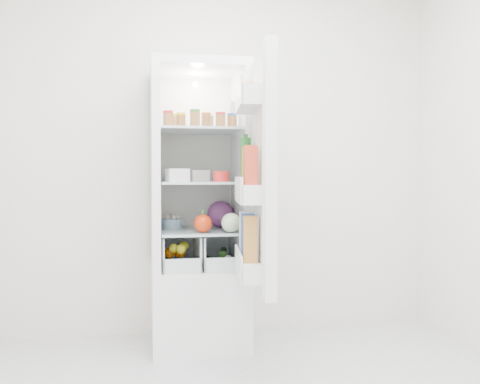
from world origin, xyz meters
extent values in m
cube|color=silver|center=(0.00, 1.50, 1.30)|extent=(3.00, 0.02, 2.60)
cube|color=white|center=(-0.20, 1.21, 0.25)|extent=(0.60, 0.60, 0.50)
cube|color=white|center=(-0.20, 1.21, 1.77)|extent=(0.60, 0.60, 0.05)
cube|color=white|center=(-0.20, 1.49, 1.12)|extent=(0.60, 0.05, 1.25)
cube|color=white|center=(-0.47, 1.21, 1.12)|extent=(0.05, 0.60, 1.25)
cube|color=white|center=(0.07, 1.21, 1.12)|extent=(0.05, 0.60, 1.25)
cube|color=white|center=(-0.20, 1.46, 1.12)|extent=(0.50, 0.01, 1.25)
sphere|color=white|center=(-0.20, 1.42, 1.71)|extent=(0.05, 0.05, 0.05)
cube|color=silver|center=(-0.20, 1.19, 0.74)|extent=(0.49, 0.53, 0.01)
cube|color=silver|center=(-0.20, 1.19, 1.05)|extent=(0.49, 0.53, 0.02)
cube|color=silver|center=(-0.20, 1.19, 1.38)|extent=(0.49, 0.53, 0.02)
cylinder|color=#B21919|center=(-0.40, 1.05, 1.43)|extent=(0.06, 0.06, 0.08)
cylinder|color=gold|center=(-0.32, 1.10, 1.43)|extent=(0.06, 0.06, 0.08)
cylinder|color=#267226|center=(-0.24, 1.02, 1.43)|extent=(0.06, 0.06, 0.08)
cylinder|color=brown|center=(-0.16, 1.12, 1.43)|extent=(0.06, 0.06, 0.08)
cylinder|color=#B21919|center=(-0.08, 1.05, 1.43)|extent=(0.06, 0.06, 0.08)
cylinder|color=#194C8C|center=(0.00, 1.10, 1.43)|extent=(0.06, 0.06, 0.08)
cylinder|color=#BF8C19|center=(-0.36, 1.28, 1.43)|extent=(0.06, 0.06, 0.08)
cylinder|color=#4C4C4C|center=(-0.12, 1.30, 1.43)|extent=(0.06, 0.06, 0.08)
cylinder|color=silver|center=(0.01, 1.15, 1.48)|extent=(0.06, 0.06, 0.18)
cube|color=silver|center=(-0.35, 1.01, 1.10)|extent=(0.14, 0.14, 0.08)
cube|color=beige|center=(-0.21, 1.19, 1.09)|extent=(0.16, 0.16, 0.07)
cylinder|color=red|center=(-0.09, 0.97, 1.09)|extent=(0.11, 0.11, 0.06)
cube|color=silver|center=(-0.32, 1.37, 1.08)|extent=(0.17, 0.14, 0.04)
sphere|color=#4F1E57|center=(-0.05, 1.30, 0.84)|extent=(0.18, 0.18, 0.18)
sphere|color=red|center=(-0.19, 1.02, 0.80)|extent=(0.11, 0.11, 0.11)
cylinder|color=#8DB8D2|center=(-0.36, 1.30, 0.78)|extent=(0.16, 0.16, 0.06)
sphere|color=beige|center=(-0.02, 0.99, 0.81)|extent=(0.12, 0.12, 0.12)
sphere|color=orange|center=(-0.39, 1.06, 0.55)|extent=(0.07, 0.07, 0.07)
sphere|color=orange|center=(-0.32, 1.06, 0.55)|extent=(0.07, 0.07, 0.07)
sphere|color=orange|center=(-0.26, 1.06, 0.55)|extent=(0.07, 0.07, 0.07)
sphere|color=orange|center=(-0.39, 1.19, 0.61)|extent=(0.07, 0.07, 0.07)
sphere|color=orange|center=(-0.32, 1.19, 0.61)|extent=(0.07, 0.07, 0.07)
sphere|color=yellow|center=(-0.36, 1.12, 0.64)|extent=(0.06, 0.06, 0.06)
sphere|color=yellow|center=(-0.29, 1.24, 0.64)|extent=(0.06, 0.06, 0.06)
sphere|color=yellow|center=(-0.32, 1.08, 0.64)|extent=(0.06, 0.06, 0.06)
cylinder|color=#224717|center=(-0.12, 1.19, 0.54)|extent=(0.09, 0.21, 0.05)
cylinder|color=#224717|center=(-0.04, 1.24, 0.59)|extent=(0.08, 0.21, 0.05)
sphere|color=white|center=(-0.08, 1.06, 0.54)|extent=(0.05, 0.05, 0.05)
sphere|color=white|center=(-0.03, 1.08, 0.57)|extent=(0.05, 0.05, 0.05)
cube|color=white|center=(0.10, 0.61, 1.12)|extent=(0.13, 0.60, 1.30)
cube|color=white|center=(0.06, 0.61, 1.12)|extent=(0.07, 0.56, 1.26)
cube|color=white|center=(0.01, 0.62, 1.50)|extent=(0.17, 0.51, 0.10)
cube|color=white|center=(0.01, 0.62, 1.00)|extent=(0.17, 0.51, 0.10)
cube|color=white|center=(0.01, 0.62, 0.60)|extent=(0.17, 0.51, 0.10)
sphere|color=#A4794A|center=(-0.01, 0.50, 1.56)|extent=(0.05, 0.05, 0.05)
sphere|color=#A4794A|center=(0.00, 0.58, 1.56)|extent=(0.05, 0.05, 0.05)
sphere|color=#A4794A|center=(0.01, 0.66, 1.56)|extent=(0.05, 0.05, 0.05)
sphere|color=#A4794A|center=(0.02, 0.74, 1.56)|extent=(0.05, 0.05, 0.05)
sphere|color=#A4794A|center=(0.03, 0.82, 1.56)|extent=(0.05, 0.05, 0.05)
cylinder|color=#1B601F|center=(0.02, 0.77, 1.18)|extent=(0.06, 0.06, 0.26)
cube|color=#CA872C|center=(0.00, 0.59, 1.15)|extent=(0.07, 0.07, 0.20)
cube|color=red|center=(-0.01, 0.44, 1.15)|extent=(0.07, 0.07, 0.20)
cube|color=white|center=(0.02, 0.77, 0.77)|extent=(0.08, 0.08, 0.24)
cube|color=blue|center=(0.01, 0.62, 0.77)|extent=(0.08, 0.08, 0.24)
cube|color=#D0893B|center=(-0.01, 0.47, 0.77)|extent=(0.08, 0.08, 0.24)
camera|label=1|loc=(-0.56, -2.21, 1.11)|focal=40.00mm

